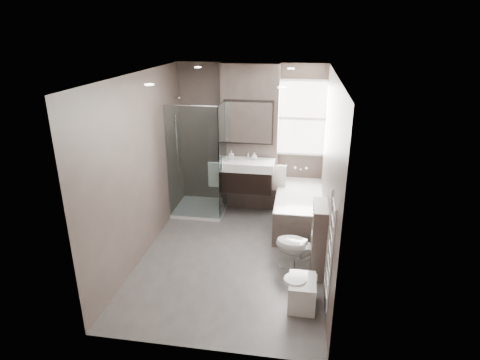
% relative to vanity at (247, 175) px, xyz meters
% --- Properties ---
extents(room, '(2.70, 3.90, 2.70)m').
position_rel_vanity_xyz_m(room, '(0.00, -1.43, 0.56)').
color(room, '#4F4B49').
rests_on(room, ground).
extents(vanity_pier, '(1.00, 0.25, 2.60)m').
position_rel_vanity_xyz_m(vanity_pier, '(0.00, 0.35, 0.56)').
color(vanity_pier, '#534741').
rests_on(vanity_pier, ground).
extents(vanity, '(0.95, 0.47, 0.66)m').
position_rel_vanity_xyz_m(vanity, '(0.00, 0.00, 0.00)').
color(vanity, black).
rests_on(vanity, vanity_pier).
extents(mirror_cabinet, '(0.86, 0.08, 0.76)m').
position_rel_vanity_xyz_m(mirror_cabinet, '(0.00, 0.19, 0.89)').
color(mirror_cabinet, black).
rests_on(mirror_cabinet, vanity_pier).
extents(towel_left, '(0.24, 0.06, 0.44)m').
position_rel_vanity_xyz_m(towel_left, '(-0.56, -0.02, -0.02)').
color(towel_left, silver).
rests_on(towel_left, vanity_pier).
extents(towel_right, '(0.24, 0.06, 0.44)m').
position_rel_vanity_xyz_m(towel_right, '(0.56, -0.02, -0.02)').
color(towel_right, silver).
rests_on(towel_right, vanity_pier).
extents(shower_enclosure, '(0.90, 0.90, 2.00)m').
position_rel_vanity_xyz_m(shower_enclosure, '(-0.75, -0.08, -0.25)').
color(shower_enclosure, white).
rests_on(shower_enclosure, ground).
extents(bathtub, '(0.75, 1.60, 0.57)m').
position_rel_vanity_xyz_m(bathtub, '(0.92, -0.33, -0.43)').
color(bathtub, '#534741').
rests_on(bathtub, ground).
extents(window, '(0.98, 0.06, 1.33)m').
position_rel_vanity_xyz_m(window, '(0.90, 0.45, 0.93)').
color(window, white).
rests_on(window, room).
extents(toilet, '(0.75, 0.55, 0.69)m').
position_rel_vanity_xyz_m(toilet, '(0.97, -1.63, -0.40)').
color(toilet, white).
rests_on(toilet, ground).
extents(cistern_box, '(0.19, 0.55, 1.00)m').
position_rel_vanity_xyz_m(cistern_box, '(1.21, -1.68, -0.24)').
color(cistern_box, '#534741').
rests_on(cistern_box, ground).
extents(bidet, '(0.39, 0.44, 0.47)m').
position_rel_vanity_xyz_m(bidet, '(1.01, -2.44, -0.55)').
color(bidet, white).
rests_on(bidet, ground).
extents(towel_radiator, '(0.03, 0.49, 1.10)m').
position_rel_vanity_xyz_m(towel_radiator, '(1.25, -3.03, 0.38)').
color(towel_radiator, silver).
rests_on(towel_radiator, room).
extents(soap_bottle_a, '(0.07, 0.08, 0.16)m').
position_rel_vanity_xyz_m(soap_bottle_a, '(-0.27, 0.01, 0.34)').
color(soap_bottle_a, white).
rests_on(soap_bottle_a, vanity).
extents(soap_bottle_b, '(0.10, 0.10, 0.13)m').
position_rel_vanity_xyz_m(soap_bottle_b, '(0.12, 0.09, 0.32)').
color(soap_bottle_b, white).
rests_on(soap_bottle_b, vanity).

